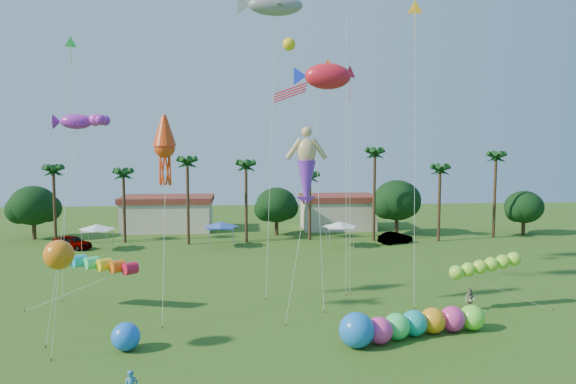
{
  "coord_description": "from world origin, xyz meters",
  "views": [
    {
      "loc": [
        -2.81,
        -28.83,
        12.61
      ],
      "look_at": [
        0.0,
        10.0,
        9.0
      ],
      "focal_mm": 35.0,
      "sensor_mm": 36.0,
      "label": 1
    }
  ],
  "objects": [
    {
      "name": "tree_line",
      "position": [
        3.57,
        44.0,
        4.28
      ],
      "size": [
        69.46,
        8.91,
        11.0
      ],
      "color": "#3A2819",
      "rests_on": "ground"
    },
    {
      "name": "merman_kite",
      "position": [
        1.45,
        11.49,
        10.43
      ],
      "size": [
        3.07,
        4.24,
        13.11
      ],
      "color": "tan",
      "rests_on": "ground"
    },
    {
      "name": "green_worm",
      "position": [
        12.45,
        10.6,
        2.92
      ],
      "size": [
        10.21,
        1.94,
        3.56
      ],
      "color": "#92EA34",
      "rests_on": "ground"
    },
    {
      "name": "caterpillar_inflatable",
      "position": [
        7.34,
        5.27,
        0.91
      ],
      "size": [
        10.5,
        4.79,
        2.17
      ],
      "rotation": [
        0.0,
        0.0,
        0.32
      ],
      "color": "#DB3996",
      "rests_on": "ground"
    },
    {
      "name": "fish_kite",
      "position": [
        3.52,
        15.42,
        17.59
      ],
      "size": [
        5.75,
        6.13,
        18.73
      ],
      "color": "red",
      "rests_on": "ground"
    },
    {
      "name": "ground",
      "position": [
        0.0,
        0.0,
        0.0
      ],
      "size": [
        160.0,
        160.0,
        0.0
      ],
      "primitive_type": "plane",
      "color": "#285116",
      "rests_on": "ground"
    },
    {
      "name": "buildings_row",
      "position": [
        -3.09,
        50.0,
        2.0
      ],
      "size": [
        35.0,
        7.0,
        4.0
      ],
      "color": "beige",
      "rests_on": "ground"
    },
    {
      "name": "delta_kite_red",
      "position": [
        5.98,
        19.2,
        18.08
      ],
      "size": [
        1.34,
        3.86,
        18.98
      ],
      "color": "red",
      "rests_on": "ground"
    },
    {
      "name": "delta_kite_yellow",
      "position": [
        10.29,
        15.07,
        22.46
      ],
      "size": [
        1.47,
        4.1,
        23.47
      ],
      "color": "#F8AA19",
      "rests_on": "ground"
    },
    {
      "name": "delta_kite_green",
      "position": [
        -17.18,
        19.03,
        20.03
      ],
      "size": [
        1.08,
        4.33,
        21.06
      ],
      "color": "#38EF54",
      "rests_on": "ground"
    },
    {
      "name": "car_b",
      "position": [
        15.17,
        37.79,
        0.71
      ],
      "size": [
        4.53,
        3.1,
        1.41
      ],
      "primitive_type": "imported",
      "rotation": [
        0.0,
        0.0,
        1.99
      ],
      "color": "#4C4C54",
      "rests_on": "ground"
    },
    {
      "name": "squid_kite",
      "position": [
        -8.91,
        13.21,
        12.06
      ],
      "size": [
        1.95,
        5.85,
        14.56
      ],
      "color": "red",
      "rests_on": "ground"
    },
    {
      "name": "orange_ball_kite",
      "position": [
        -13.58,
        3.52,
        6.09
      ],
      "size": [
        2.16,
        2.16,
        6.94
      ],
      "color": "orange",
      "rests_on": "ground"
    },
    {
      "name": "rainbow_tube",
      "position": [
        -13.15,
        12.28,
        3.24
      ],
      "size": [
        9.39,
        4.24,
        3.71
      ],
      "color": "red",
      "rests_on": "ground"
    },
    {
      "name": "tent_row",
      "position": [
        -6.0,
        36.33,
        2.75
      ],
      "size": [
        31.0,
        4.0,
        0.6
      ],
      "color": "white",
      "rests_on": "ground"
    },
    {
      "name": "lobster_kite",
      "position": [
        -13.83,
        8.55,
        13.79
      ],
      "size": [
        3.84,
        4.59,
        14.49
      ],
      "color": "purple",
      "rests_on": "ground"
    },
    {
      "name": "blue_ball",
      "position": [
        -10.16,
        4.48,
        0.86
      ],
      "size": [
        1.72,
        1.72,
        1.72
      ],
      "primitive_type": "sphere",
      "color": "blue",
      "rests_on": "ground"
    },
    {
      "name": "shark_kite",
      "position": [
        -0.29,
        21.07,
        24.27
      ],
      "size": [
        6.62,
        8.09,
        25.41
      ],
      "color": "gray",
      "rests_on": "ground"
    },
    {
      "name": "car_a",
      "position": [
        -23.17,
        37.02,
        0.8
      ],
      "size": [
        5.06,
        3.7,
        1.6
      ],
      "primitive_type": "imported",
      "rotation": [
        0.0,
        0.0,
        1.13
      ],
      "color": "#4C4C54",
      "rests_on": "ground"
    },
    {
      "name": "spectator_b",
      "position": [
        13.56,
        10.7,
        0.82
      ],
      "size": [
        0.97,
        1.01,
        1.64
      ],
      "primitive_type": "imported",
      "rotation": [
        0.0,
        0.0,
        -0.93
      ],
      "color": "gray",
      "rests_on": "ground"
    }
  ]
}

